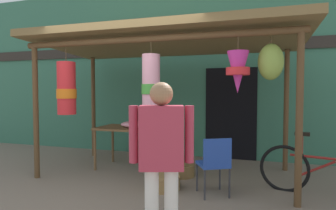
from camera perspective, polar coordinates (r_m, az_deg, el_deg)
ground_plane at (r=4.55m, az=-9.02°, el=-16.35°), size 30.00×30.00×0.00m
shop_facade at (r=6.79m, az=1.01°, el=6.96°), size 12.10×0.29×3.98m
market_stall_canopy at (r=5.01m, az=-0.63°, el=11.02°), size 4.62×2.29×2.50m
display_table at (r=5.56m, az=-7.11°, el=-5.24°), size 1.33×0.79×0.80m
flower_heap_on_table at (r=5.44m, az=-6.47°, el=-3.88°), size 0.57×0.40×0.12m
folding_chair at (r=4.14m, az=9.30°, el=-11.03°), size 0.54×0.54×0.84m
wicker_basket_by_table at (r=4.49m, az=-0.90°, el=-15.23°), size 0.50×0.50×0.20m
wicker_basket_spare at (r=5.14m, az=2.79°, el=-12.83°), size 0.44×0.44×0.21m
parked_bicycle at (r=4.67m, az=28.61°, el=-11.71°), size 1.72×0.52×0.92m
vendor_in_orange at (r=2.65m, az=-1.32°, el=-9.57°), size 0.57×0.33×1.57m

